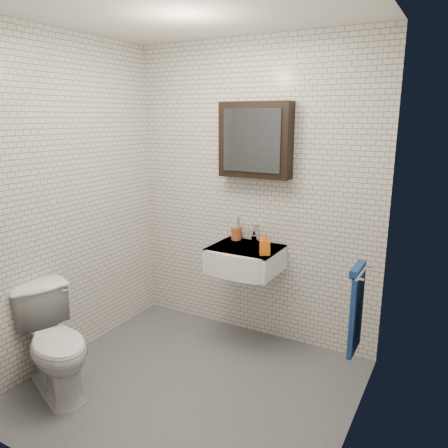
% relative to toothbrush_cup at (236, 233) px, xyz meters
% --- Properties ---
extents(ground, '(2.20, 2.00, 0.01)m').
position_rel_toothbrush_cup_xyz_m(ground, '(0.12, -0.93, -0.90)').
color(ground, '#4B4D53').
rests_on(ground, ground).
extents(room_shell, '(2.22, 2.02, 2.51)m').
position_rel_toothbrush_cup_xyz_m(room_shell, '(0.12, -0.93, 0.56)').
color(room_shell, silver).
rests_on(room_shell, ground).
extents(washbasin, '(0.55, 0.50, 0.20)m').
position_rel_toothbrush_cup_xyz_m(washbasin, '(0.17, -0.20, -0.15)').
color(washbasin, white).
rests_on(washbasin, room_shell).
extents(faucet, '(0.06, 0.20, 0.15)m').
position_rel_toothbrush_cup_xyz_m(faucet, '(0.17, -0.00, 0.01)').
color(faucet, silver).
rests_on(faucet, washbasin).
extents(mirror_cabinet, '(0.60, 0.15, 0.60)m').
position_rel_toothbrush_cup_xyz_m(mirror_cabinet, '(0.17, -0.01, 0.79)').
color(mirror_cabinet, black).
rests_on(mirror_cabinet, room_shell).
extents(towel_rail, '(0.09, 0.30, 0.58)m').
position_rel_toothbrush_cup_xyz_m(towel_rail, '(1.16, -0.58, -0.19)').
color(towel_rail, silver).
rests_on(towel_rail, room_shell).
extents(toothbrush_cup, '(0.10, 0.10, 0.24)m').
position_rel_toothbrush_cup_xyz_m(toothbrush_cup, '(0.00, 0.00, 0.00)').
color(toothbrush_cup, '#A04B28').
rests_on(toothbrush_cup, washbasin).
extents(soap_bottle, '(0.11, 0.11, 0.17)m').
position_rel_toothbrush_cup_xyz_m(soap_bottle, '(0.38, -0.26, 0.03)').
color(soap_bottle, orange).
rests_on(soap_bottle, washbasin).
extents(toilet, '(0.81, 0.64, 0.73)m').
position_rel_toothbrush_cup_xyz_m(toilet, '(-0.68, -1.40, -0.55)').
color(toilet, white).
rests_on(toilet, ground).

